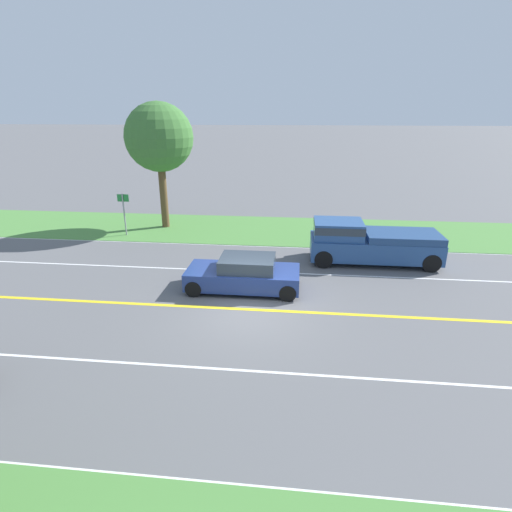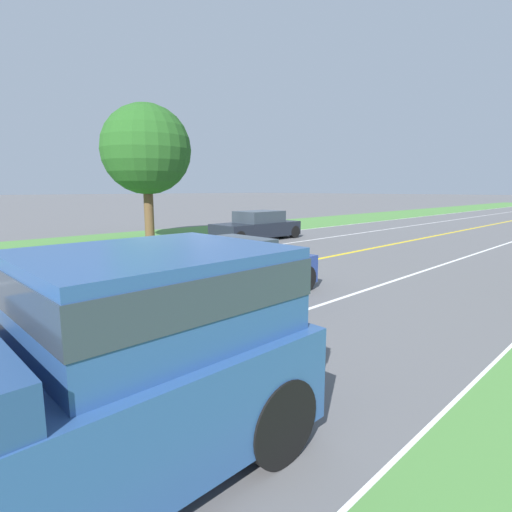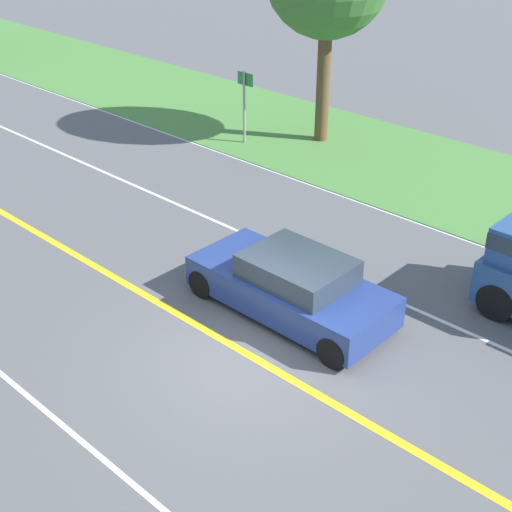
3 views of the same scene
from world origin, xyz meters
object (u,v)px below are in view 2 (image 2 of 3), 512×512
object	(u,v)px
ego_car	(225,271)
roadside_tree_left_near	(146,150)
oncoming_car	(257,226)
dog	(246,292)

from	to	relation	value
ego_car	roadside_tree_left_near	world-z (taller)	roadside_tree_left_near
ego_car	oncoming_car	distance (m)	10.71
dog	roadside_tree_left_near	bearing A→B (deg)	161.19
dog	oncoming_car	size ratio (longest dim) A/B	0.27
ego_car	dog	distance (m)	1.33
ego_car	dog	xyz separation A→B (m)	(1.22, -0.49, -0.17)
roadside_tree_left_near	dog	bearing A→B (deg)	-21.17
dog	roadside_tree_left_near	world-z (taller)	roadside_tree_left_near
oncoming_car	roadside_tree_left_near	size ratio (longest dim) A/B	0.71
ego_car	dog	world-z (taller)	ego_car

